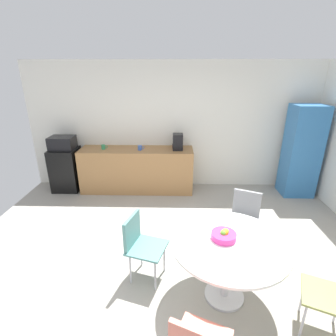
# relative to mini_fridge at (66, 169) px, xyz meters

# --- Properties ---
(ground_plane) EXTENTS (6.00, 6.00, 0.00)m
(ground_plane) POSITION_rel_mini_fridge_xyz_m (2.23, -2.65, -0.45)
(ground_plane) COLOR #9E998E
(wall_back) EXTENTS (6.00, 0.10, 2.60)m
(wall_back) POSITION_rel_mini_fridge_xyz_m (2.23, 0.35, 0.85)
(wall_back) COLOR white
(wall_back) RESTS_ON ground_plane
(counter_block) EXTENTS (2.30, 0.60, 0.90)m
(counter_block) POSITION_rel_mini_fridge_xyz_m (1.50, 0.00, 0.00)
(counter_block) COLOR #9E7042
(counter_block) RESTS_ON ground_plane
(mini_fridge) EXTENTS (0.54, 0.54, 0.89)m
(mini_fridge) POSITION_rel_mini_fridge_xyz_m (0.00, 0.00, 0.00)
(mini_fridge) COLOR black
(mini_fridge) RESTS_ON ground_plane
(microwave) EXTENTS (0.48, 0.38, 0.26)m
(microwave) POSITION_rel_mini_fridge_xyz_m (0.00, 0.00, 0.58)
(microwave) COLOR black
(microwave) RESTS_ON mini_fridge
(locker_cabinet) EXTENTS (0.60, 0.50, 1.81)m
(locker_cabinet) POSITION_rel_mini_fridge_xyz_m (4.78, -0.10, 0.46)
(locker_cabinet) COLOR #3372B2
(locker_cabinet) RESTS_ON ground_plane
(round_table) EXTENTS (1.22, 1.22, 0.75)m
(round_table) POSITION_rel_mini_fridge_xyz_m (2.85, -2.76, 0.18)
(round_table) COLOR silver
(round_table) RESTS_ON ground_plane
(chair_gray) EXTENTS (0.55, 0.55, 0.83)m
(chair_gray) POSITION_rel_mini_fridge_xyz_m (3.27, -1.82, 0.08)
(chair_gray) COLOR silver
(chair_gray) RESTS_ON ground_plane
(chair_teal) EXTENTS (0.52, 0.52, 0.83)m
(chair_teal) POSITION_rel_mini_fridge_xyz_m (1.87, -2.46, 0.08)
(chair_teal) COLOR silver
(chair_teal) RESTS_ON ground_plane
(fruit_bowl) EXTENTS (0.26, 0.26, 0.11)m
(fruit_bowl) POSITION_rel_mini_fridge_xyz_m (2.80, -2.71, 0.34)
(fruit_bowl) COLOR #D8338C
(fruit_bowl) RESTS_ON round_table
(mug_white) EXTENTS (0.13, 0.08, 0.09)m
(mug_white) POSITION_rel_mini_fridge_xyz_m (0.84, -0.02, 0.50)
(mug_white) COLOR #338C59
(mug_white) RESTS_ON counter_block
(mug_green) EXTENTS (0.13, 0.08, 0.09)m
(mug_green) POSITION_rel_mini_fridge_xyz_m (1.59, -0.06, 0.50)
(mug_green) COLOR #3F66BF
(mug_green) RESTS_ON counter_block
(mug_red) EXTENTS (0.13, 0.08, 0.09)m
(mug_red) POSITION_rel_mini_fridge_xyz_m (2.28, 0.08, 0.50)
(mug_red) COLOR black
(mug_red) RESTS_ON counter_block
(coffee_maker) EXTENTS (0.20, 0.24, 0.32)m
(coffee_maker) POSITION_rel_mini_fridge_xyz_m (2.35, 0.00, 0.61)
(coffee_maker) COLOR black
(coffee_maker) RESTS_ON counter_block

